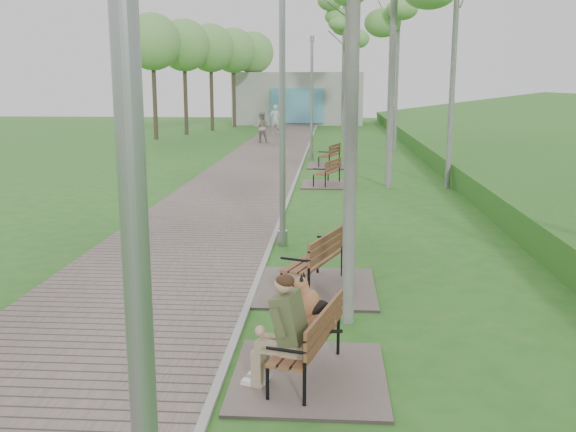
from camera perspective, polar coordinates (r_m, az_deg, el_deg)
name	(u,v)px	position (r m, az deg, el deg)	size (l,w,h in m)	color
walkway	(248,176)	(22.72, -3.60, 3.60)	(3.50, 67.00, 0.04)	#6D5F58
kerb	(297,176)	(22.56, 0.82, 3.58)	(0.10, 67.00, 0.05)	#999993
building_north	(299,98)	(51.85, 0.95, 10.42)	(10.00, 5.20, 4.00)	#9E9E99
bench_main	(301,345)	(7.22, 1.17, -11.38)	(1.71, 1.90, 1.49)	#6D5F58
bench_second	(314,276)	(10.32, 2.30, -5.33)	(1.90, 2.11, 1.17)	#6D5F58
bench_third	(327,179)	(20.71, 3.48, 3.28)	(1.69, 1.88, 1.04)	#6D5F58
bench_far	(329,161)	(25.38, 3.70, 4.88)	(1.80, 2.00, 1.10)	#6D5F58
lamp_post_near	(135,244)	(2.95, -13.42, -2.40)	(0.21, 0.21, 5.46)	#919499
lamp_post_second	(282,124)	(12.70, -0.50, 8.21)	(0.20, 0.20, 5.26)	#919499
lamp_post_third	(312,103)	(27.38, 2.11, 10.01)	(0.20, 0.20, 5.13)	#919499
pedestrian_near	(275,120)	(41.12, -1.14, 8.57)	(0.68, 0.45, 1.86)	silver
pedestrian_far	(261,127)	(35.14, -2.37, 7.87)	(0.82, 0.64, 1.69)	gray
birch_distant_a	(344,17)	(42.60, 5.01, 17.22)	(2.57, 2.57, 9.30)	silver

